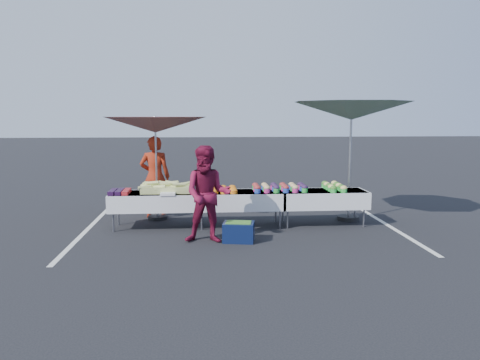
{
  "coord_description": "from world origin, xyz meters",
  "views": [
    {
      "loc": [
        -0.76,
        -9.79,
        2.38
      ],
      "look_at": [
        0.0,
        0.0,
        1.0
      ],
      "focal_mm": 35.0,
      "sensor_mm": 36.0,
      "label": 1
    }
  ],
  "objects": [
    {
      "name": "table_center",
      "position": [
        0.0,
        0.0,
        0.58
      ],
      "size": [
        1.86,
        0.81,
        0.75
      ],
      "color": "white",
      "rests_on": "ground"
    },
    {
      "name": "stripe_left",
      "position": [
        -3.2,
        0.0,
        0.0
      ],
      "size": [
        0.1,
        5.0,
        0.0
      ],
      "primitive_type": "cube",
      "color": "silver",
      "rests_on": "ground"
    },
    {
      "name": "vendor",
      "position": [
        -1.89,
        1.06,
        0.95
      ],
      "size": [
        0.71,
        0.48,
        1.89
      ],
      "primitive_type": "imported",
      "rotation": [
        0.0,
        0.0,
        3.1
      ],
      "color": "#9D2711",
      "rests_on": "ground"
    },
    {
      "name": "table_right",
      "position": [
        1.8,
        0.0,
        0.58
      ],
      "size": [
        1.86,
        0.81,
        0.75
      ],
      "color": "white",
      "rests_on": "ground"
    },
    {
      "name": "umbrella_left",
      "position": [
        -1.83,
        0.8,
        2.13
      ],
      "size": [
        2.31,
        2.31,
        2.35
      ],
      "rotation": [
        0.0,
        0.0,
        0.0
      ],
      "color": "black",
      "rests_on": "ground"
    },
    {
      "name": "umbrella_right",
      "position": [
        2.5,
        0.4,
        2.44
      ],
      "size": [
        3.28,
        3.28,
        2.69
      ],
      "rotation": [
        0.0,
        0.0,
        0.29
      ],
      "color": "black",
      "rests_on": "ground"
    },
    {
      "name": "berry_punnets",
      "position": [
        -2.51,
        -0.06,
        0.79
      ],
      "size": [
        0.4,
        0.54,
        0.08
      ],
      "color": "black",
      "rests_on": "table_left"
    },
    {
      "name": "bean_baskets",
      "position": [
        2.06,
        0.08,
        0.82
      ],
      "size": [
        0.36,
        0.86,
        0.15
      ],
      "color": "green",
      "rests_on": "table_right"
    },
    {
      "name": "potato_cups",
      "position": [
        0.85,
        0.0,
        0.83
      ],
      "size": [
        1.14,
        0.58,
        0.16
      ],
      "color": "#2747B6",
      "rests_on": "table_right"
    },
    {
      "name": "customer",
      "position": [
        -0.7,
        -1.23,
        0.91
      ],
      "size": [
        0.95,
        0.78,
        1.81
      ],
      "primitive_type": "imported",
      "rotation": [
        0.0,
        0.0,
        -0.11
      ],
      "color": "maroon",
      "rests_on": "ground"
    },
    {
      "name": "corn_pile",
      "position": [
        -1.55,
        0.05,
        0.84
      ],
      "size": [
        1.16,
        0.57,
        0.26
      ],
      "color": "#9AB05A",
      "rests_on": "table_left"
    },
    {
      "name": "stripe_right",
      "position": [
        3.2,
        0.0,
        0.0
      ],
      "size": [
        0.1,
        5.0,
        0.0
      ],
      "primitive_type": "cube",
      "color": "silver",
      "rests_on": "ground"
    },
    {
      "name": "ground",
      "position": [
        0.0,
        0.0,
        0.0
      ],
      "size": [
        80.0,
        80.0,
        0.0
      ],
      "primitive_type": "plane",
      "color": "black"
    },
    {
      "name": "plastic_bags",
      "position": [
        -1.5,
        -0.3,
        0.78
      ],
      "size": [
        0.3,
        0.25,
        0.05
      ],
      "primitive_type": "cube",
      "color": "white",
      "rests_on": "table_left"
    },
    {
      "name": "carrot_bowls",
      "position": [
        -0.35,
        -0.01,
        0.8
      ],
      "size": [
        0.55,
        0.69,
        0.11
      ],
      "color": "orange",
      "rests_on": "table_center"
    },
    {
      "name": "storage_bin",
      "position": [
        -0.12,
        -1.22,
        0.19
      ],
      "size": [
        0.64,
        0.51,
        0.38
      ],
      "rotation": [
        0.0,
        0.0,
        -0.18
      ],
      "color": "#0B173B",
      "rests_on": "ground"
    },
    {
      "name": "table_left",
      "position": [
        -1.8,
        0.0,
        0.58
      ],
      "size": [
        1.86,
        0.81,
        0.75
      ],
      "color": "white",
      "rests_on": "ground"
    }
  ]
}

